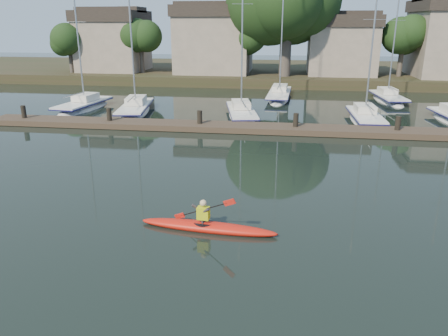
# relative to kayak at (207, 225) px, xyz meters

# --- Properties ---
(ground) EXTENTS (160.00, 160.00, 0.00)m
(ground) POSITION_rel_kayak_xyz_m (-0.01, -0.11, -0.18)
(ground) COLOR black
(ground) RESTS_ON ground
(kayak) EXTENTS (4.65, 1.17, 1.48)m
(kayak) POSITION_rel_kayak_xyz_m (0.00, 0.00, 0.00)
(kayak) COLOR red
(kayak) RESTS_ON ground
(dock) EXTENTS (34.00, 2.00, 1.80)m
(dock) POSITION_rel_kayak_xyz_m (-0.01, 13.89, 0.03)
(dock) COLOR #413025
(dock) RESTS_ON ground
(sailboat_0) EXTENTS (2.78, 7.33, 11.35)m
(sailboat_0) POSITION_rel_kayak_xyz_m (-13.33, 19.18, -0.36)
(sailboat_0) COLOR silver
(sailboat_0) RESTS_ON ground
(sailboat_1) EXTENTS (3.23, 8.19, 13.04)m
(sailboat_1) POSITION_rel_kayak_xyz_m (-8.88, 18.52, -0.36)
(sailboat_1) COLOR silver
(sailboat_1) RESTS_ON ground
(sailboat_2) EXTENTS (3.37, 8.14, 13.14)m
(sailboat_2) POSITION_rel_kayak_xyz_m (-0.81, 18.21, -0.34)
(sailboat_2) COLOR silver
(sailboat_2) RESTS_ON ground
(sailboat_3) EXTENTS (2.07, 7.20, 11.54)m
(sailboat_3) POSITION_rel_kayak_xyz_m (7.76, 17.80, -0.35)
(sailboat_3) COLOR silver
(sailboat_3) RESTS_ON ground
(sailboat_6) EXTENTS (2.26, 9.14, 14.42)m
(sailboat_6) POSITION_rel_kayak_xyz_m (1.68, 26.73, -0.35)
(sailboat_6) COLOR silver
(sailboat_6) RESTS_ON ground
(sailboat_7) EXTENTS (2.55, 7.27, 11.49)m
(sailboat_7) POSITION_rel_kayak_xyz_m (11.02, 26.47, -0.35)
(sailboat_7) COLOR silver
(sailboat_7) RESTS_ON ground
(shore) EXTENTS (90.00, 25.25, 12.75)m
(shore) POSITION_rel_kayak_xyz_m (1.60, 40.18, 3.05)
(shore) COLOR #262D16
(shore) RESTS_ON ground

